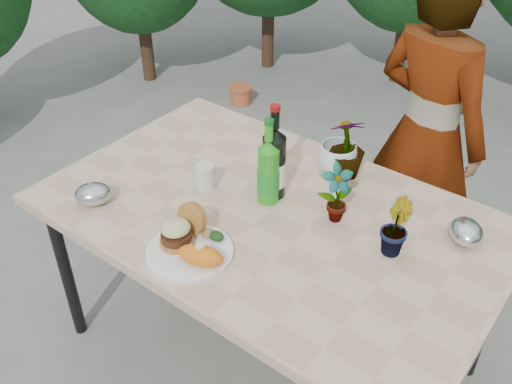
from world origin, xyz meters
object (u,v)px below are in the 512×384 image
Objects in this scene: person at (427,135)px; dinner_plate at (190,252)px; patio_table at (270,224)px; wine_bottle at (274,164)px.

dinner_plate is at bearing 90.51° from person.
person is at bearing 75.42° from patio_table.
wine_bottle is 0.24× the size of person.
wine_bottle is at bearing 87.65° from dinner_plate.
person is at bearing 76.26° from dinner_plate.
dinner_plate is 0.77× the size of wine_bottle.
dinner_plate is (-0.07, -0.34, 0.06)m from patio_table.
person is (0.27, 0.74, -0.13)m from wine_bottle.
wine_bottle is at bearing 84.35° from person.
dinner_plate is at bearing -101.96° from wine_bottle.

